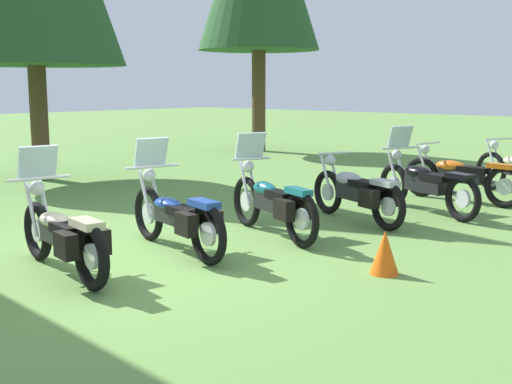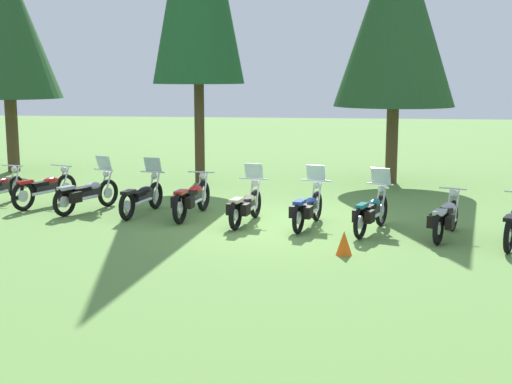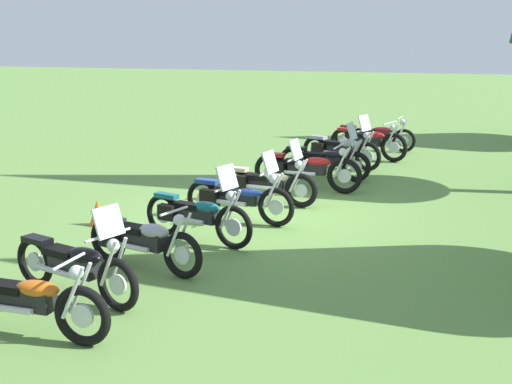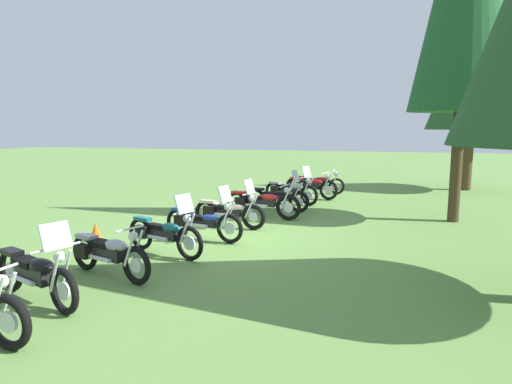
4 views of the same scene
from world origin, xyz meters
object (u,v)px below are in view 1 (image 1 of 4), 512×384
Objects in this scene: motorcycle_5 at (63,234)px; traffic_cone at (385,252)px; motorcycle_6 at (177,215)px; motorcycle_9 at (425,183)px; motorcycle_8 at (358,192)px; motorcycle_7 at (273,202)px; motorcycle_10 at (461,176)px.

traffic_cone is at bearing -128.12° from motorcycle_5.
motorcycle_9 is (4.35, -1.07, 0.02)m from motorcycle_6.
motorcycle_6 is 3.06m from motorcycle_8.
motorcycle_7 reaches higher than motorcycle_9.
motorcycle_5 reaches higher than traffic_cone.
motorcycle_7 is 1.60m from motorcycle_8.
motorcycle_5 is 4.53m from motorcycle_8.
motorcycle_10 reaches higher than traffic_cone.
motorcycle_5 is at bearing 85.35° from motorcycle_10.
motorcycle_6 is at bearing 96.44° from motorcycle_7.
motorcycle_6 is 2.55m from traffic_cone.
motorcycle_8 reaches higher than traffic_cone.
motorcycle_10 is at bearing -87.95° from motorcycle_6.
motorcycle_5 is at bearing 98.51° from motorcycle_8.
traffic_cone is (0.84, -2.40, -0.22)m from motorcycle_6.
motorcycle_6 reaches higher than motorcycle_5.
motorcycle_7 is at bearing 85.53° from motorcycle_10.
motorcycle_7 reaches higher than motorcycle_5.
motorcycle_8 is at bearing 95.90° from motorcycle_9.
motorcycle_9 is at bearing 94.90° from motorcycle_10.
motorcycle_8 is 0.94× the size of motorcycle_9.
motorcycle_9 is (5.81, -1.26, 0.03)m from motorcycle_5.
motorcycle_7 is at bearing 97.99° from motorcycle_9.
motorcycle_9 is (2.93, -0.73, 0.01)m from motorcycle_7.
motorcycle_7 reaches higher than motorcycle_10.
motorcycle_7 is 3.02m from motorcycle_9.
motorcycle_6 is 5.75m from motorcycle_10.
motorcycle_8 is at bearing -89.87° from motorcycle_6.
motorcycle_6 is at bearing 84.65° from motorcycle_10.
traffic_cone is at bearing -175.82° from motorcycle_7.
motorcycle_10 is at bearing -68.60° from motorcycle_9.
motorcycle_8 is (4.45, -0.86, 0.01)m from motorcycle_5.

